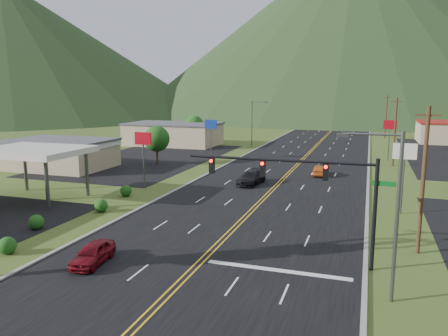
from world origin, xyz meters
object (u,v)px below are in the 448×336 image
(streetlight_west, at_px, (253,121))
(car_red_near, at_px, (93,254))
(gas_canopy, at_px, (33,152))
(car_red_far, at_px, (321,171))
(streetlight_east, at_px, (391,206))
(car_dark_mid, at_px, (251,178))
(traffic_signal, at_px, (309,182))

(streetlight_west, distance_m, car_red_near, 61.07)
(gas_canopy, relative_size, car_red_near, 2.50)
(car_red_near, distance_m, car_red_far, 36.20)
(gas_canopy, bearing_deg, streetlight_east, -19.88)
(streetlight_east, relative_size, car_dark_mid, 1.69)
(streetlight_west, distance_m, gas_canopy, 49.10)
(car_red_near, xyz_separation_m, car_dark_mid, (3.42, 26.55, 0.09))
(streetlight_west, height_order, car_red_far, streetlight_west)
(streetlight_east, xyz_separation_m, car_red_far, (-6.93, 33.91, -4.52))
(car_red_near, distance_m, car_dark_mid, 26.77)
(car_red_far, bearing_deg, car_dark_mid, 52.07)
(car_red_near, xyz_separation_m, car_red_far, (10.67, 34.59, -0.02))
(streetlight_east, distance_m, car_red_near, 18.18)
(streetlight_west, xyz_separation_m, gas_canopy, (-10.32, -48.00, -0.31))
(streetlight_west, height_order, gas_canopy, streetlight_west)
(streetlight_west, bearing_deg, streetlight_east, -69.14)
(streetlight_east, bearing_deg, streetlight_west, 110.86)
(traffic_signal, xyz_separation_m, car_red_near, (-12.91, -4.67, -4.65))
(gas_canopy, bearing_deg, streetlight_west, 77.87)
(traffic_signal, distance_m, streetlight_west, 58.88)
(traffic_signal, height_order, streetlight_east, streetlight_east)
(gas_canopy, height_order, car_dark_mid, gas_canopy)
(car_red_near, bearing_deg, traffic_signal, 13.39)
(car_red_far, bearing_deg, traffic_signal, 98.37)
(streetlight_east, bearing_deg, car_red_near, -177.80)
(traffic_signal, height_order, streetlight_west, streetlight_west)
(streetlight_east, height_order, car_red_far, streetlight_east)
(traffic_signal, bearing_deg, gas_canopy, 164.30)
(streetlight_west, height_order, car_dark_mid, streetlight_west)
(car_dark_mid, bearing_deg, streetlight_east, -54.28)
(streetlight_east, distance_m, car_dark_mid, 29.83)
(streetlight_east, xyz_separation_m, car_dark_mid, (-14.18, 25.87, -4.41))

